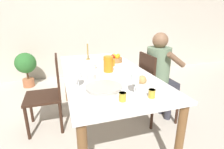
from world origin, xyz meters
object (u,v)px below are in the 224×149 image
(wine_glass_juice, at_px, (78,75))
(jam_jar_amber, at_px, (152,93))
(candlestick_tall, at_px, (88,52))
(chair_person_side, at_px, (154,87))
(chair_opposite, at_px, (49,92))
(potted_plant, at_px, (26,65))
(serving_tray, at_px, (104,88))
(red_pitcher, at_px, (108,64))
(fruit_bowl, at_px, (115,59))
(wine_glass_water, at_px, (135,79))
(bread_plate, at_px, (142,81))
(jam_jar_red, at_px, (123,96))
(teacup_near_person, at_px, (91,78))
(person_seated, at_px, (160,70))
(teacup_across, at_px, (92,67))

(wine_glass_juice, height_order, jam_jar_amber, wine_glass_juice)
(candlestick_tall, bearing_deg, chair_person_side, -42.46)
(chair_opposite, height_order, potted_plant, chair_opposite)
(wine_glass_juice, xyz_separation_m, serving_tray, (0.21, -0.11, -0.10))
(jam_jar_amber, bearing_deg, red_pitcher, 100.21)
(fruit_bowl, bearing_deg, potted_plant, 134.59)
(chair_person_side, height_order, fruit_bowl, chair_person_side)
(red_pitcher, height_order, wine_glass_water, red_pitcher)
(chair_person_side, bearing_deg, jam_jar_amber, -32.87)
(jam_jar_amber, distance_m, potted_plant, 2.87)
(chair_opposite, relative_size, wine_glass_juice, 5.59)
(bread_plate, relative_size, jam_jar_red, 2.89)
(serving_tray, bearing_deg, wine_glass_juice, 151.81)
(teacup_near_person, distance_m, potted_plant, 2.23)
(bread_plate, relative_size, jam_jar_amber, 2.89)
(teacup_near_person, distance_m, serving_tray, 0.27)
(jam_jar_red, bearing_deg, teacup_near_person, 104.94)
(chair_person_side, height_order, bread_plate, chair_person_side)
(wine_glass_water, relative_size, bread_plate, 0.91)
(wine_glass_juice, distance_m, jam_jar_amber, 0.65)
(candlestick_tall, bearing_deg, jam_jar_amber, -79.81)
(chair_opposite, distance_m, red_pitcher, 0.81)
(person_seated, xyz_separation_m, wine_glass_juice, (-1.09, -0.38, 0.17))
(chair_opposite, height_order, candlestick_tall, candlestick_tall)
(red_pitcher, height_order, wine_glass_juice, red_pitcher)
(chair_person_side, relative_size, chair_opposite, 1.00)
(serving_tray, distance_m, bread_plate, 0.38)
(fruit_bowl, xyz_separation_m, candlestick_tall, (-0.34, 0.25, 0.06))
(person_seated, relative_size, jam_jar_red, 17.32)
(person_seated, xyz_separation_m, teacup_near_person, (-0.95, -0.23, 0.08))
(serving_tray, bearing_deg, jam_jar_amber, -40.68)
(chair_person_side, height_order, chair_opposite, same)
(wine_glass_juice, xyz_separation_m, potted_plant, (-0.76, 2.16, -0.42))
(person_seated, xyz_separation_m, teacup_across, (-0.86, 0.13, 0.08))
(chair_person_side, height_order, serving_tray, chair_person_side)
(jam_jar_red, bearing_deg, chair_opposite, 120.67)
(person_seated, distance_m, potted_plant, 2.58)
(chair_opposite, bearing_deg, person_seated, -99.21)
(chair_person_side, bearing_deg, candlestick_tall, -132.46)
(chair_person_side, height_order, jam_jar_red, chair_person_side)
(jam_jar_red, bearing_deg, wine_glass_juice, 127.59)
(person_seated, relative_size, jam_jar_amber, 17.32)
(chair_person_side, height_order, person_seated, person_seated)
(person_seated, relative_size, bread_plate, 6.00)
(chair_person_side, distance_m, teacup_across, 0.84)
(bread_plate, relative_size, candlestick_tall, 0.69)
(chair_person_side, relative_size, bread_plate, 4.71)
(wine_glass_juice, bearing_deg, candlestick_tall, 75.17)
(jam_jar_red, bearing_deg, chair_person_side, 45.28)
(wine_glass_juice, xyz_separation_m, candlestick_tall, (0.27, 1.02, -0.01))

